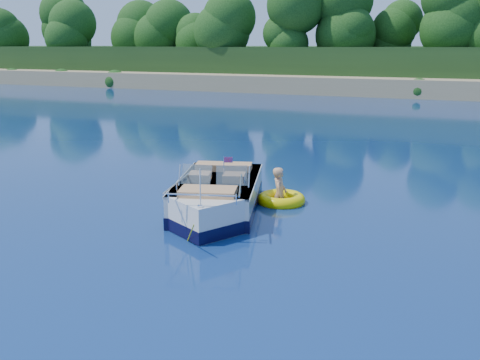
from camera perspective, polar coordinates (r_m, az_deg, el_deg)
The scene contains 6 objects.
ground at distance 12.33m, azimuth -0.20°, elevation -5.63°, with size 160.00×160.00×0.00m, color #0B224E.
shoreline at distance 74.66m, azimuth 19.58°, elevation 10.95°, with size 170.00×59.00×6.00m.
treeline at distance 51.91m, azimuth 18.39°, elevation 15.02°, with size 150.00×7.12×8.19m.
motorboat at distance 13.65m, azimuth -2.54°, elevation -2.06°, with size 2.97×5.47×1.87m.
tow_tube at distance 14.63m, azimuth 4.42°, elevation -2.09°, with size 1.39×1.39×0.35m.
boy at distance 14.76m, azimuth 4.22°, elevation -2.30°, with size 0.58×0.38×1.60m, color tan.
Camera 1 is at (4.52, -10.69, 4.19)m, focal length 40.00 mm.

